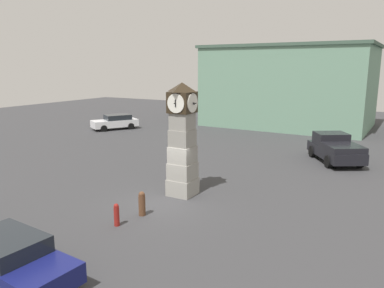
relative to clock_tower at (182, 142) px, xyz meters
The scene contains 8 objects.
ground_plane 3.09m from the clock_tower, 95.74° to the right, with size 89.90×89.90×0.00m, color #38383A.
clock_tower is the anchor object (origin of this frame).
bollard_near_tower 5.06m from the clock_tower, 94.53° to the right, with size 0.22×0.22×0.94m.
bollard_mid_row 3.83m from the clock_tower, 92.36° to the right, with size 0.30×0.30×1.08m.
car_by_building 9.37m from the clock_tower, 92.53° to the right, with size 4.41×2.18×1.40m.
car_far_lot 21.27m from the clock_tower, 140.14° to the left, with size 3.87×4.83×1.48m.
pickup_truck 12.16m from the clock_tower, 62.87° to the left, with size 4.38×5.22×1.85m.
warehouse_blue_far 25.22m from the clock_tower, 94.13° to the left, with size 17.12×11.57×8.45m.
Camera 1 is at (9.48, -13.81, 6.35)m, focal length 35.00 mm.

